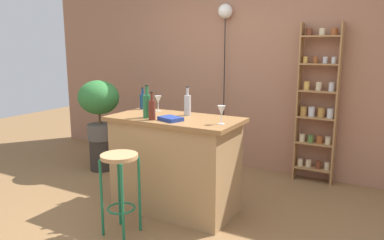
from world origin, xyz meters
name	(u,v)px	position (x,y,z in m)	size (l,w,h in m)	color
ground	(159,220)	(0.00, 0.00, 0.00)	(12.00, 12.00, 0.00)	brown
back_wall	(241,63)	(0.00, 1.95, 1.40)	(6.40, 0.10, 2.80)	#9E6B51
kitchen_counter	(175,164)	(0.00, 0.30, 0.47)	(1.28, 0.65, 0.94)	#A87F51
bar_stool	(120,176)	(-0.15, -0.35, 0.53)	(0.32, 0.32, 0.72)	#196642
spice_shelf	(317,106)	(1.04, 1.80, 0.93)	(0.46, 0.16, 1.88)	#9E7042
plant_stool	(101,154)	(-1.50, 0.86, 0.21)	(0.30, 0.30, 0.41)	#2D2823
potted_plant	(99,103)	(-1.50, 0.86, 0.90)	(0.55, 0.49, 0.78)	#514C47
bottle_wine_red	(187,105)	(0.06, 0.45, 1.05)	(0.07, 0.07, 0.29)	#B2B2B7
bottle_soda_blue	(152,109)	(-0.12, 0.09, 1.04)	(0.06, 0.06, 0.27)	#5B2319
bottle_sauce_amber	(147,105)	(-0.22, 0.16, 1.06)	(0.08, 0.08, 0.31)	#236638
bottle_vinegar	(143,101)	(-0.56, 0.54, 1.03)	(0.07, 0.07, 0.24)	navy
wine_glass_left	(221,111)	(0.52, 0.23, 1.06)	(0.07, 0.07, 0.16)	silver
wine_glass_center	(158,100)	(-0.34, 0.51, 1.06)	(0.07, 0.07, 0.16)	silver
cookbook	(171,119)	(0.05, 0.14, 0.96)	(0.21, 0.15, 0.04)	navy
pendant_globe_light	(225,15)	(-0.18, 1.84, 2.01)	(0.19, 0.19, 2.15)	black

